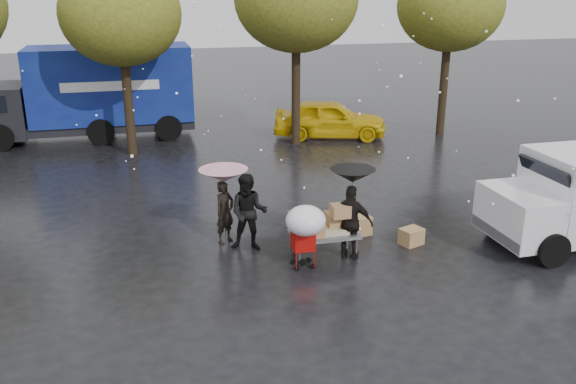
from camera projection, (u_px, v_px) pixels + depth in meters
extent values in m
plane|color=black|center=(305.00, 264.00, 13.32)|extent=(90.00, 90.00, 0.00)
imported|color=black|center=(225.00, 212.00, 14.20)|extent=(0.65, 0.61, 1.50)
imported|color=black|center=(249.00, 213.00, 13.76)|extent=(1.04, 0.92, 1.80)
imported|color=black|center=(351.00, 222.00, 13.36)|extent=(1.05, 0.89, 1.68)
cylinder|color=#4C4C4C|center=(225.00, 209.00, 14.17)|extent=(0.02, 0.02, 1.65)
cone|color=#CC546D|center=(224.00, 175.00, 13.90)|extent=(1.14, 1.14, 0.30)
sphere|color=#4C4C4C|center=(223.00, 174.00, 13.89)|extent=(0.06, 0.06, 0.06)
cylinder|color=#4C4C4C|center=(351.00, 217.00, 13.32)|extent=(0.02, 0.02, 1.92)
cone|color=black|center=(353.00, 176.00, 13.01)|extent=(0.98, 0.98, 0.30)
sphere|color=#4C4C4C|center=(353.00, 174.00, 13.00)|extent=(0.06, 0.06, 0.06)
cube|color=slate|center=(324.00, 234.00, 13.47)|extent=(1.50, 0.80, 0.08)
cylinder|color=slate|center=(292.00, 227.00, 13.21)|extent=(0.04, 0.04, 0.60)
cube|color=olive|center=(338.00, 221.00, 13.57)|extent=(0.55, 0.45, 0.40)
cube|color=olive|center=(313.00, 228.00, 13.24)|extent=(0.45, 0.40, 0.35)
cube|color=olive|center=(340.00, 211.00, 13.21)|extent=(0.40, 0.35, 0.28)
cube|color=tan|center=(327.00, 230.00, 13.45)|extent=(0.90, 0.55, 0.12)
cylinder|color=black|center=(302.00, 262.00, 13.19)|extent=(0.16, 0.05, 0.16)
cylinder|color=black|center=(294.00, 250.00, 13.78)|extent=(0.16, 0.05, 0.16)
cylinder|color=black|center=(354.00, 256.00, 13.48)|extent=(0.16, 0.05, 0.16)
cylinder|color=black|center=(345.00, 245.00, 14.06)|extent=(0.16, 0.05, 0.16)
cube|color=#AC0D09|center=(303.00, 239.00, 12.97)|extent=(0.47, 0.41, 0.45)
cylinder|color=#AC0D09|center=(306.00, 226.00, 12.67)|extent=(0.42, 0.02, 0.02)
cylinder|color=#4C4C4C|center=(306.00, 229.00, 12.69)|extent=(0.02, 0.02, 0.60)
ellipsoid|color=white|center=(306.00, 221.00, 12.63)|extent=(0.84, 0.84, 0.63)
cylinder|color=black|center=(297.00, 268.00, 12.97)|extent=(0.12, 0.04, 0.12)
cylinder|color=black|center=(293.00, 262.00, 13.26)|extent=(0.12, 0.04, 0.12)
cylinder|color=black|center=(313.00, 266.00, 13.06)|extent=(0.12, 0.04, 0.12)
cylinder|color=black|center=(309.00, 260.00, 13.35)|extent=(0.12, 0.04, 0.12)
cube|color=white|center=(520.00, 215.00, 13.77)|extent=(1.20, 1.95, 1.10)
cube|color=black|center=(546.00, 177.00, 13.62)|extent=(0.37, 1.70, 0.67)
cube|color=slate|center=(496.00, 233.00, 13.78)|extent=(0.12, 1.90, 0.25)
cylinder|color=black|center=(552.00, 250.00, 13.11)|extent=(0.76, 0.28, 0.76)
cylinder|color=black|center=(501.00, 218.00, 14.84)|extent=(0.76, 0.28, 0.76)
cube|color=navy|center=(111.00, 83.00, 23.39)|extent=(6.00, 2.50, 2.80)
cube|color=black|center=(88.00, 124.00, 23.67)|extent=(8.00, 2.30, 0.35)
cube|color=white|center=(110.00, 86.00, 22.21)|extent=(3.50, 0.03, 0.35)
cylinder|color=black|center=(0.00, 137.00, 21.92)|extent=(1.00, 0.30, 1.00)
cylinder|color=black|center=(10.00, 124.00, 24.02)|extent=(1.00, 0.30, 1.00)
cylinder|color=black|center=(169.00, 128.00, 23.35)|extent=(1.00, 0.30, 1.00)
cylinder|color=black|center=(165.00, 116.00, 25.45)|extent=(1.00, 0.30, 1.00)
cube|color=olive|center=(359.00, 225.00, 14.79)|extent=(0.58, 0.50, 0.46)
cube|color=olive|center=(411.00, 236.00, 14.24)|extent=(0.61, 0.54, 0.39)
imported|color=#DCB10B|center=(330.00, 119.00, 23.74)|extent=(4.68, 2.94, 1.49)
cylinder|color=black|center=(127.00, 92.00, 20.88)|extent=(0.32, 0.32, 4.48)
ellipsoid|color=#3D5117|center=(121.00, 14.00, 20.04)|extent=(4.00, 4.00, 3.40)
cylinder|color=black|center=(296.00, 79.00, 22.24)|extent=(0.32, 0.32, 4.90)
cylinder|color=black|center=(444.00, 76.00, 23.71)|extent=(0.32, 0.32, 4.62)
ellipsoid|color=#3D5117|center=(450.00, 6.00, 22.84)|extent=(4.00, 4.00, 3.40)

